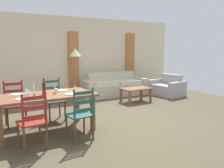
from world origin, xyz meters
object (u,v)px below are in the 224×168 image
at_px(wine_bottle, 44,88).
at_px(coffee_cup_secondary, 27,95).
at_px(dining_chair_near_left, 33,122).
at_px(standing_lamp, 76,55).
at_px(dining_table, 44,99).
at_px(wine_glass_near_left, 29,92).
at_px(dining_chair_near_right, 81,114).
at_px(coffee_cup_primary, 56,91).
at_px(dining_chair_far_left, 15,103).
at_px(couch, 114,87).
at_px(coffee_table, 136,90).
at_px(armchair_upholstered, 167,88).
at_px(dining_chair_far_right, 54,99).
at_px(wine_glass_near_right, 75,87).
at_px(wine_glass_far_left, 26,89).

xyz_separation_m(wine_bottle, coffee_cup_secondary, (-0.36, -0.15, -0.07)).
bearing_deg(dining_chair_near_left, standing_lamp, 56.76).
height_order(dining_table, wine_glass_near_left, wine_glass_near_left).
height_order(dining_table, dining_chair_near_right, dining_chair_near_right).
bearing_deg(dining_chair_near_right, coffee_cup_primary, 100.93).
bearing_deg(dining_table, dining_chair_far_left, 118.43).
height_order(dining_table, couch, couch).
distance_m(dining_chair_far_left, wine_glass_near_left, 0.97).
bearing_deg(coffee_table, couch, 91.29).
xyz_separation_m(coffee_cup_primary, armchair_upholstered, (4.54, 1.48, -0.55)).
height_order(dining_chair_far_right, coffee_cup_primary, dining_chair_far_right).
bearing_deg(coffee_table, wine_bottle, -158.99).
height_order(dining_chair_far_right, coffee_cup_secondary, dining_chair_far_right).
bearing_deg(dining_chair_far_left, couch, 25.82).
xyz_separation_m(coffee_cup_primary, coffee_table, (2.95, 1.22, -0.44)).
relative_size(wine_glass_near_left, couch, 0.07).
xyz_separation_m(wine_bottle, couch, (3.17, 2.44, -0.58)).
distance_m(dining_chair_far_left, wine_glass_near_right, 1.39).
relative_size(dining_table, wine_bottle, 6.01).
distance_m(wine_bottle, coffee_cup_secondary, 0.40).
height_order(dining_table, coffee_cup_secondary, coffee_cup_secondary).
distance_m(dining_chair_near_left, dining_chair_far_left, 1.50).
xyz_separation_m(dining_table, couch, (3.19, 2.50, -0.37)).
xyz_separation_m(dining_chair_far_right, wine_bottle, (-0.41, -0.68, 0.39)).
bearing_deg(armchair_upholstered, dining_chair_far_left, -171.43).
xyz_separation_m(wine_glass_near_left, couch, (3.50, 2.63, -0.57)).
xyz_separation_m(dining_chair_far_left, coffee_cup_primary, (0.68, -0.69, 0.32)).
height_order(wine_bottle, standing_lamp, standing_lamp).
relative_size(dining_chair_near_right, coffee_table, 1.07).
bearing_deg(wine_glass_near_left, coffee_table, 21.87).
height_order(dining_chair_far_left, coffee_table, dining_chair_far_left).
distance_m(wine_bottle, coffee_table, 3.47).
relative_size(dining_chair_near_left, coffee_cup_secondary, 10.67).
bearing_deg(coffee_cup_secondary, coffee_table, 21.24).
bearing_deg(dining_chair_near_right, coffee_cup_secondary, 139.27).
xyz_separation_m(dining_chair_near_left, dining_chair_near_right, (0.84, -0.01, 0.00)).
bearing_deg(dining_table, wine_glass_near_right, -12.08).
relative_size(dining_chair_near_left, coffee_table, 1.07).
bearing_deg(dining_chair_near_right, standing_lamp, 67.67).
distance_m(coffee_cup_primary, couch, 3.84).
xyz_separation_m(wine_glass_near_left, wine_glass_near_right, (0.89, 0.00, 0.00)).
bearing_deg(dining_chair_far_right, wine_glass_far_left, -140.65).
bearing_deg(coffee_table, coffee_cup_primary, -157.60).
height_order(dining_table, dining_chair_far_right, dining_chair_far_right).
height_order(dining_chair_far_left, wine_glass_near_left, dining_chair_far_left).
xyz_separation_m(dining_chair_near_left, wine_glass_near_right, (1.00, 0.62, 0.38)).
relative_size(wine_glass_near_right, standing_lamp, 0.10).
bearing_deg(wine_bottle, armchair_upholstered, 17.26).
bearing_deg(wine_glass_near_left, couch, 36.94).
relative_size(wine_bottle, coffee_cup_primary, 3.51).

